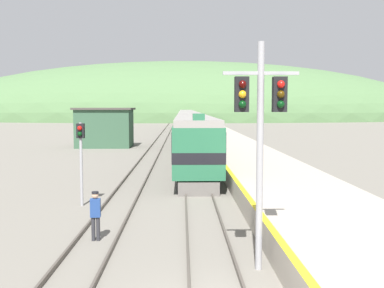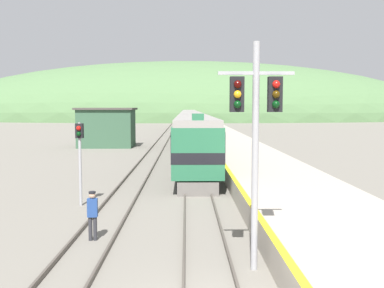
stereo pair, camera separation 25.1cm
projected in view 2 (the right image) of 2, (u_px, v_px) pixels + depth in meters
track_main at (190, 134)px, 79.79m from camera, size 1.52×180.00×0.16m
track_siding at (167, 134)px, 79.74m from camera, size 1.51×180.00×0.16m
platform at (226, 139)px, 59.89m from camera, size 5.69×140.00×1.00m
distant_hills at (188, 119)px, 178.17m from camera, size 202.30×91.04×44.89m
station_shed at (107, 127)px, 54.23m from camera, size 6.87×5.51×4.73m
express_train_lead_car at (194, 141)px, 34.19m from camera, size 2.95×20.94×4.47m
carriage_second at (191, 128)px, 56.73m from camera, size 2.94×22.07×4.11m
carriage_third at (190, 122)px, 79.60m from camera, size 2.94×22.07×4.11m
carriage_fourth at (189, 118)px, 102.46m from camera, size 2.94×22.07×4.11m
signal_mast_main at (256, 123)px, 12.99m from camera, size 2.20×0.42×6.70m
signal_post_siding at (80, 146)px, 21.75m from camera, size 0.36×0.42×4.08m
track_worker at (92, 212)px, 16.18m from camera, size 0.37×0.25×1.80m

